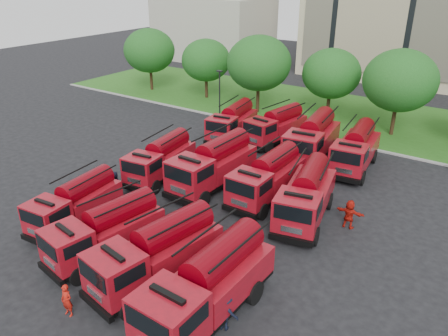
% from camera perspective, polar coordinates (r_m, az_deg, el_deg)
% --- Properties ---
extents(ground, '(140.00, 140.00, 0.00)m').
position_cam_1_polar(ground, '(27.66, -4.02, -6.79)').
color(ground, black).
rests_on(ground, ground).
extents(lawn, '(70.00, 16.00, 0.12)m').
position_cam_1_polar(lawn, '(48.89, 15.26, 6.78)').
color(lawn, '#235115').
rests_on(lawn, ground).
extents(curb, '(70.00, 0.30, 0.14)m').
position_cam_1_polar(curb, '(41.69, 11.37, 4.10)').
color(curb, gray).
rests_on(curb, ground).
extents(side_building, '(18.00, 12.00, 10.00)m').
position_cam_1_polar(side_building, '(77.36, -1.38, 17.75)').
color(side_building, '#A4A092').
rests_on(side_building, ground).
extents(tree_0, '(6.30, 6.30, 7.70)m').
position_cam_1_polar(tree_0, '(56.78, -9.73, 14.88)').
color(tree_0, '#382314').
rests_on(tree_0, ground).
extents(tree_1, '(5.71, 5.71, 6.98)m').
position_cam_1_polar(tree_1, '(52.50, -2.37, 13.89)').
color(tree_1, '#382314').
rests_on(tree_1, ground).
extents(tree_2, '(6.72, 6.72, 8.22)m').
position_cam_1_polar(tree_2, '(46.79, 4.59, 13.49)').
color(tree_2, '#382314').
rests_on(tree_2, ground).
extents(tree_3, '(5.88, 5.88, 7.19)m').
position_cam_1_polar(tree_3, '(46.22, 13.85, 11.88)').
color(tree_3, '#382314').
rests_on(tree_3, ground).
extents(tree_4, '(6.55, 6.55, 8.01)m').
position_cam_1_polar(tree_4, '(42.76, 22.00, 10.54)').
color(tree_4, '#382314').
rests_on(tree_4, ground).
extents(lamp_post_0, '(0.60, 0.25, 5.11)m').
position_cam_1_polar(lamp_post_0, '(44.86, -0.57, 9.85)').
color(lamp_post_0, black).
rests_on(lamp_post_0, ground).
extents(fire_truck_0, '(2.83, 6.53, 2.89)m').
position_cam_1_polar(fire_truck_0, '(28.05, -18.83, -4.29)').
color(fire_truck_0, black).
rests_on(fire_truck_0, ground).
extents(fire_truck_1, '(3.27, 6.96, 3.05)m').
position_cam_1_polar(fire_truck_1, '(24.60, -15.18, -7.87)').
color(fire_truck_1, black).
rests_on(fire_truck_1, ground).
extents(fire_truck_2, '(3.59, 7.52, 3.29)m').
position_cam_1_polar(fire_truck_2, '(22.16, -8.75, -10.83)').
color(fire_truck_2, black).
rests_on(fire_truck_2, ground).
extents(fire_truck_3, '(2.93, 7.68, 3.47)m').
position_cam_1_polar(fire_truck_3, '(19.87, -2.10, -15.00)').
color(fire_truck_3, black).
rests_on(fire_truck_3, ground).
extents(fire_truck_4, '(3.16, 6.91, 3.03)m').
position_cam_1_polar(fire_truck_4, '(32.70, -8.24, 1.23)').
color(fire_truck_4, black).
rests_on(fire_truck_4, ground).
extents(fire_truck_5, '(2.99, 7.79, 3.52)m').
position_cam_1_polar(fire_truck_5, '(30.86, -1.41, 0.51)').
color(fire_truck_5, black).
rests_on(fire_truck_5, ground).
extents(fire_truck_6, '(2.62, 7.08, 3.22)m').
position_cam_1_polar(fire_truck_6, '(29.48, 5.67, -1.15)').
color(fire_truck_6, black).
rests_on(fire_truck_6, ground).
extents(fire_truck_7, '(3.94, 7.60, 3.30)m').
position_cam_1_polar(fire_truck_7, '(27.42, 10.70, -3.50)').
color(fire_truck_7, black).
rests_on(fire_truck_7, ground).
extents(fire_truck_8, '(3.34, 7.08, 3.10)m').
position_cam_1_polar(fire_truck_8, '(40.16, 1.12, 6.05)').
color(fire_truck_8, black).
rests_on(fire_truck_8, ground).
extents(fire_truck_9, '(3.33, 7.06, 3.09)m').
position_cam_1_polar(fire_truck_9, '(39.40, 6.79, 5.50)').
color(fire_truck_9, black).
rests_on(fire_truck_9, ground).
extents(fire_truck_10, '(3.67, 8.14, 3.58)m').
position_cam_1_polar(fire_truck_10, '(36.18, 11.46, 3.80)').
color(fire_truck_10, black).
rests_on(fire_truck_10, ground).
extents(fire_truck_11, '(3.27, 7.43, 3.28)m').
position_cam_1_polar(fire_truck_11, '(35.29, 16.83, 2.40)').
color(fire_truck_11, black).
rests_on(fire_truck_11, ground).
extents(firefighter_0, '(0.64, 0.49, 1.64)m').
position_cam_1_polar(firefighter_0, '(22.21, -19.53, -17.57)').
color(firefighter_0, '#B1170D').
rests_on(firefighter_0, ground).
extents(firefighter_1, '(0.99, 0.73, 1.82)m').
position_cam_1_polar(firefighter_1, '(24.03, -18.40, -13.70)').
color(firefighter_1, '#B1170D').
rests_on(firefighter_1, ground).
extents(firefighter_2, '(0.74, 1.00, 1.53)m').
position_cam_1_polar(firefighter_2, '(22.96, 2.36, -14.26)').
color(firefighter_2, '#B1170D').
rests_on(firefighter_2, ground).
extents(firefighter_3, '(1.35, 0.91, 1.90)m').
position_cam_1_polar(firefighter_3, '(20.45, 0.07, -20.18)').
color(firefighter_3, black).
rests_on(firefighter_3, ground).
extents(firefighter_4, '(1.03, 0.98, 1.77)m').
position_cam_1_polar(firefighter_4, '(31.37, -13.84, -3.44)').
color(firefighter_4, black).
rests_on(firefighter_4, ground).
extents(firefighter_5, '(1.73, 0.76, 1.85)m').
position_cam_1_polar(firefighter_5, '(27.93, 15.83, -7.44)').
color(firefighter_5, '#B1170D').
rests_on(firefighter_5, ground).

